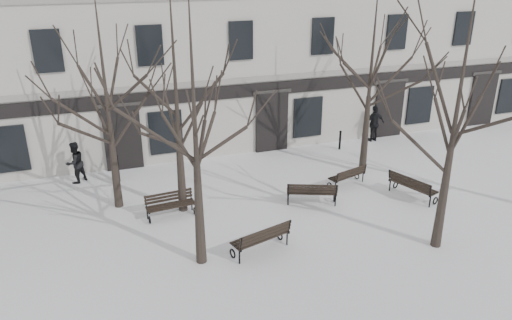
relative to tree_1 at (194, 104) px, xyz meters
name	(u,v)px	position (x,y,z in m)	size (l,w,h in m)	color
ground	(256,245)	(1.94, 0.37, -5.11)	(100.00, 100.00, 0.00)	white
building	(175,25)	(1.94, 13.32, 0.40)	(40.40, 10.20, 11.40)	#B4B0A7
tree_1	(194,104)	(0.00, 0.00, 0.00)	(5.72, 5.72, 8.18)	black
tree_2	(460,90)	(7.57, -1.59, 0.15)	(5.89, 5.89, 8.42)	black
tree_4	(104,78)	(-2.15, 4.68, -0.14)	(5.56, 5.56, 7.95)	black
tree_5	(175,73)	(0.12, 3.57, 0.11)	(5.85, 5.85, 8.35)	black
tree_6	(372,56)	(8.36, 4.57, 0.00)	(5.72, 5.72, 8.17)	black
bench_1	(262,238)	(1.96, -0.12, -4.57)	(2.09, 1.24, 1.00)	black
bench_2	(312,192)	(4.90, 2.43, -4.59)	(1.99, 1.33, 0.96)	black
bench_3	(170,204)	(-0.40, 3.25, -4.63)	(1.82, 0.80, 0.89)	black
bench_4	(348,175)	(7.02, 3.48, -4.65)	(1.77, 1.06, 0.85)	black
bench_5	(412,186)	(8.85, 1.65, -4.58)	(1.33, 2.04, 0.98)	black
bollard_a	(117,167)	(-1.97, 7.01, -4.47)	(0.15, 0.15, 1.20)	black
bollard_b	(340,139)	(8.67, 7.33, -4.59)	(0.13, 0.13, 0.98)	black
pedestrian_b	(78,182)	(-3.63, 7.47, -5.11)	(0.87, 0.68, 1.79)	black
pedestrian_c	(373,141)	(10.87, 7.85, -5.11)	(1.10, 0.46, 1.88)	black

